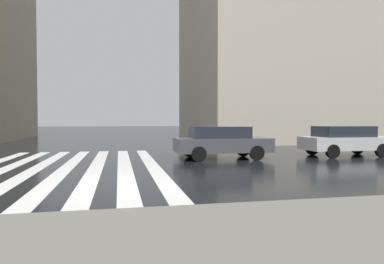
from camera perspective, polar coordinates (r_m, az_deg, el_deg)
The scene contains 5 objects.
ground_plane at distance 9.17m, azimuth -13.41°, elevation -8.55°, with size 220.00×220.00×0.00m, color black.
zebra_crossing at distance 13.24m, azimuth -19.70°, elevation -5.42°, with size 13.00×6.50×0.01m.
haussmann_block_corner at distance 35.96m, azimuth 22.96°, elevation 15.01°, with size 14.51×27.38×20.35m.
car_dark_grey at distance 15.19m, azimuth 4.85°, elevation -1.57°, with size 1.85×4.10×1.41m.
car_white at distance 17.90m, azimuth 23.77°, elevation -1.21°, with size 1.85×4.10×1.41m.
Camera 1 is at (-9.02, -0.25, 1.63)m, focal length 32.60 mm.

